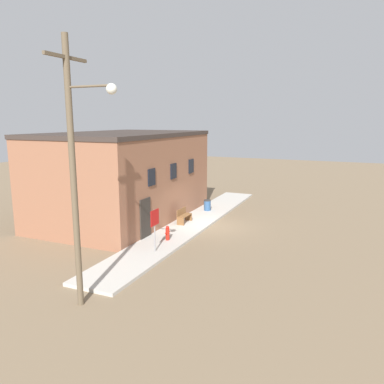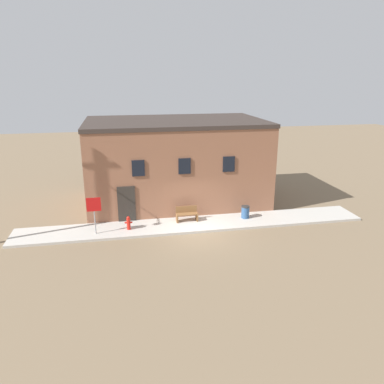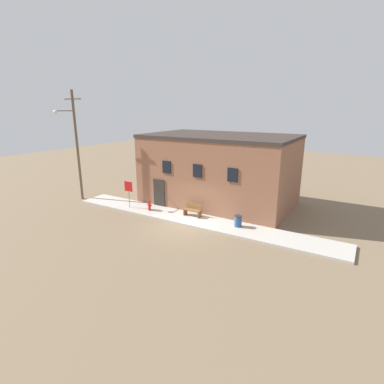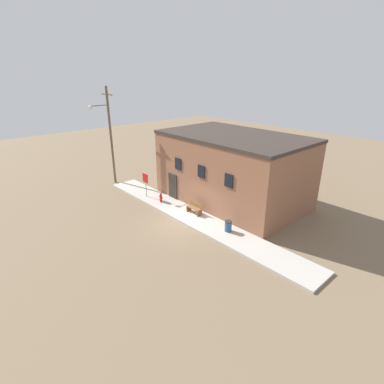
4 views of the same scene
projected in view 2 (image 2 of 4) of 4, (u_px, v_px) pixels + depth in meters
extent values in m
plane|color=#7A664C|center=(198.00, 234.00, 20.07)|extent=(80.00, 80.00, 0.00)
cube|color=#BCB7AD|center=(194.00, 224.00, 21.11)|extent=(19.52, 2.25, 0.14)
cube|color=#8E5B42|center=(176.00, 163.00, 24.54)|extent=(11.14, 6.81, 5.18)
cube|color=#382D28|center=(175.00, 122.00, 23.73)|extent=(11.24, 6.91, 0.24)
cube|color=black|center=(138.00, 168.00, 20.66)|extent=(0.70, 0.08, 0.90)
cube|color=black|center=(185.00, 166.00, 21.13)|extent=(0.70, 0.08, 0.90)
cube|color=black|center=(229.00, 164.00, 21.61)|extent=(0.70, 0.08, 0.90)
cube|color=#2D2823|center=(127.00, 205.00, 21.16)|extent=(1.00, 0.08, 2.20)
cylinder|color=red|center=(129.00, 224.00, 20.17)|extent=(0.20, 0.20, 0.61)
sphere|color=red|center=(128.00, 218.00, 20.07)|extent=(0.18, 0.18, 0.18)
cylinder|color=red|center=(126.00, 223.00, 20.12)|extent=(0.11, 0.09, 0.09)
cylinder|color=red|center=(131.00, 222.00, 20.17)|extent=(0.11, 0.09, 0.09)
cylinder|color=gray|center=(95.00, 216.00, 19.44)|extent=(0.06, 0.06, 2.00)
cube|color=red|center=(94.00, 204.00, 19.23)|extent=(0.74, 0.02, 0.74)
cube|color=brown|center=(177.00, 218.00, 21.23)|extent=(0.08, 0.44, 0.43)
cube|color=brown|center=(197.00, 217.00, 21.44)|extent=(0.08, 0.44, 0.43)
cube|color=brown|center=(187.00, 214.00, 21.26)|extent=(1.22, 0.44, 0.04)
cube|color=brown|center=(186.00, 209.00, 21.39)|extent=(1.22, 0.04, 0.39)
cylinder|color=#2D517F|center=(245.00, 212.00, 21.81)|extent=(0.46, 0.46, 0.66)
cylinder|color=#2D2D2D|center=(246.00, 207.00, 21.70)|extent=(0.48, 0.48, 0.06)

